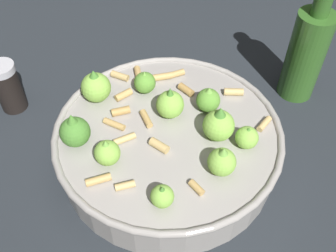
% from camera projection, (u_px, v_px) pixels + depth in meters
% --- Properties ---
extents(ground_plane, '(2.40, 2.40, 0.00)m').
position_uv_depth(ground_plane, '(168.00, 157.00, 0.61)').
color(ground_plane, '#23282D').
extents(cooking_pan, '(0.33, 0.33, 0.12)m').
position_uv_depth(cooking_pan, '(167.00, 141.00, 0.58)').
color(cooking_pan, '#9E9993').
rests_on(cooking_pan, ground).
extents(pepper_shaker, '(0.05, 0.05, 0.09)m').
position_uv_depth(pepper_shaker, '(8.00, 87.00, 0.65)').
color(pepper_shaker, black).
rests_on(pepper_shaker, ground).
extents(olive_oil_bottle, '(0.06, 0.06, 0.21)m').
position_uv_depth(olive_oil_bottle, '(306.00, 53.00, 0.65)').
color(olive_oil_bottle, '#336023').
rests_on(olive_oil_bottle, ground).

